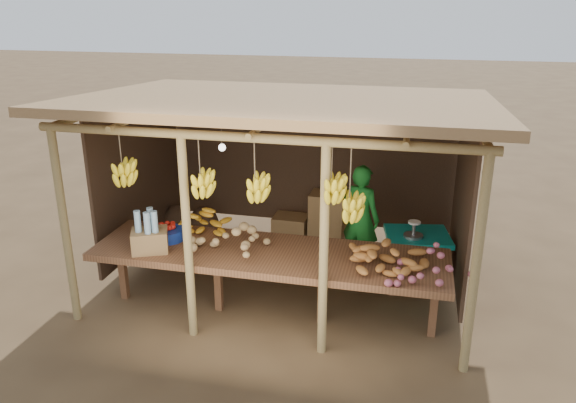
# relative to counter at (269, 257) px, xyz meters

# --- Properties ---
(ground) EXTENTS (60.00, 60.00, 0.00)m
(ground) POSITION_rel_counter_xyz_m (-0.00, 0.95, -0.74)
(ground) COLOR brown
(ground) RESTS_ON ground
(stall_structure) EXTENTS (4.70, 3.50, 2.43)m
(stall_structure) POSITION_rel_counter_xyz_m (-0.04, 0.86, 1.17)
(stall_structure) COLOR #947C4C
(stall_structure) RESTS_ON ground
(counter) EXTENTS (3.90, 1.05, 0.80)m
(counter) POSITION_rel_counter_xyz_m (0.00, 0.00, 0.00)
(counter) COLOR brown
(counter) RESTS_ON ground
(potato_heap) EXTENTS (0.98, 0.66, 0.36)m
(potato_heap) POSITION_rel_counter_xyz_m (-0.45, -0.09, 0.24)
(potato_heap) COLOR #A08152
(potato_heap) RESTS_ON counter
(sweet_potato_heap) EXTENTS (1.06, 0.85, 0.36)m
(sweet_potato_heap) POSITION_rel_counter_xyz_m (1.22, -0.12, 0.24)
(sweet_potato_heap) COLOR #AE6A2C
(sweet_potato_heap) RESTS_ON counter
(onion_heap) EXTENTS (0.88, 0.62, 0.36)m
(onion_heap) POSITION_rel_counter_xyz_m (1.73, -0.27, 0.24)
(onion_heap) COLOR #A24F5E
(onion_heap) RESTS_ON counter
(banana_pile) EXTENTS (0.63, 0.44, 0.35)m
(banana_pile) POSITION_rel_counter_xyz_m (-0.90, 0.42, 0.23)
(banana_pile) COLOR yellow
(banana_pile) RESTS_ON counter
(tomato_basin) EXTENTS (0.37, 0.37, 0.19)m
(tomato_basin) POSITION_rel_counter_xyz_m (-1.20, 0.06, 0.14)
(tomato_basin) COLOR navy
(tomato_basin) RESTS_ON counter
(bottle_box) EXTENTS (0.47, 0.43, 0.48)m
(bottle_box) POSITION_rel_counter_xyz_m (-1.27, -0.27, 0.25)
(bottle_box) COLOR olive
(bottle_box) RESTS_ON counter
(vendor) EXTENTS (0.62, 0.52, 1.44)m
(vendor) POSITION_rel_counter_xyz_m (0.86, 1.43, -0.02)
(vendor) COLOR #197324
(vendor) RESTS_ON ground
(tarp_crate) EXTENTS (0.87, 0.78, 0.91)m
(tarp_crate) POSITION_rel_counter_xyz_m (1.59, 1.11, -0.36)
(tarp_crate) COLOR brown
(tarp_crate) RESTS_ON ground
(carton_stack) EXTENTS (1.06, 0.42, 0.79)m
(carton_stack) POSITION_rel_counter_xyz_m (0.15, 2.06, -0.39)
(carton_stack) COLOR olive
(carton_stack) RESTS_ON ground
(burlap_sacks) EXTENTS (0.87, 0.46, 0.62)m
(burlap_sacks) POSITION_rel_counter_xyz_m (-1.71, 1.86, -0.47)
(burlap_sacks) COLOR #432E1F
(burlap_sacks) RESTS_ON ground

